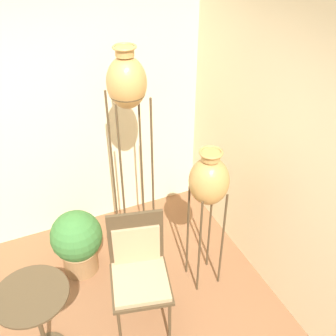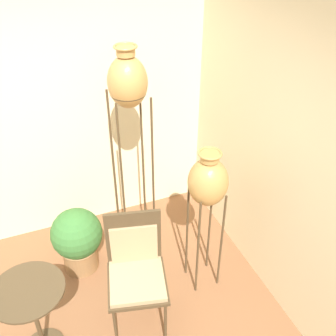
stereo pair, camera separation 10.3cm
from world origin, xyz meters
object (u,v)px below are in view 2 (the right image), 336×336
(vase_stand_tall, at_px, (128,87))
(vase_stand_medium, at_px, (208,183))
(potted_plant, at_px, (77,238))
(chair, at_px, (136,266))
(side_table, at_px, (32,307))

(vase_stand_tall, height_order, vase_stand_medium, vase_stand_tall)
(vase_stand_tall, distance_m, potted_plant, 1.54)
(vase_stand_tall, height_order, chair, vase_stand_tall)
(chair, distance_m, side_table, 0.83)
(vase_stand_tall, height_order, side_table, vase_stand_tall)
(vase_stand_tall, relative_size, chair, 2.00)
(chair, bearing_deg, potted_plant, 129.55)
(chair, xyz_separation_m, side_table, (-0.82, -0.02, -0.09))
(side_table, bearing_deg, chair, 1.12)
(vase_stand_medium, distance_m, chair, 0.88)
(vase_stand_tall, bearing_deg, side_table, -142.93)
(chair, bearing_deg, side_table, -165.19)
(side_table, distance_m, potted_plant, 0.90)
(vase_stand_medium, relative_size, chair, 1.35)
(vase_stand_tall, xyz_separation_m, vase_stand_medium, (0.44, -0.63, -0.65))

